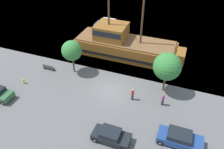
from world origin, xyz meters
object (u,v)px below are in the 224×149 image
at_px(pirate_ship, 124,45).
at_px(bench_promenade_east, 48,67).
at_px(parked_car_curb_rear, 111,136).
at_px(fire_hydrant, 24,81).
at_px(moored_boat_dockside, 110,26).
at_px(parked_car_curb_front, 180,138).
at_px(pedestrian_walking_near, 163,100).
at_px(pedestrian_walking_far, 133,94).

distance_m(pirate_ship, bench_promenade_east, 11.95).
bearing_deg(parked_car_curb_rear, fire_hydrant, 162.76).
bearing_deg(moored_boat_dockside, parked_car_curb_front, -54.47).
xyz_separation_m(fire_hydrant, pedestrian_walking_near, (18.06, 2.47, 0.41)).
bearing_deg(parked_car_curb_rear, moored_boat_dockside, 111.24).
distance_m(parked_car_curb_front, fire_hydrant, 20.70).
xyz_separation_m(fire_hydrant, pedestrian_walking_far, (14.45, 2.10, 0.42)).
bearing_deg(moored_boat_dockside, pedestrian_walking_near, -52.46).
relative_size(parked_car_curb_front, fire_hydrant, 5.73).
xyz_separation_m(pirate_ship, pedestrian_walking_near, (7.92, -9.33, -0.89)).
bearing_deg(pirate_ship, fire_hydrant, -130.66).
distance_m(parked_car_curb_rear, pedestrian_walking_far, 6.50).
relative_size(pirate_ship, pedestrian_walking_far, 10.26).
height_order(fire_hydrant, pedestrian_walking_near, pedestrian_walking_near).
bearing_deg(pedestrian_walking_far, pedestrian_walking_near, 5.82).
bearing_deg(moored_boat_dockside, parked_car_curb_rear, -68.76).
relative_size(bench_promenade_east, pedestrian_walking_near, 1.04).
relative_size(moored_boat_dockside, fire_hydrant, 8.12).
bearing_deg(pirate_ship, parked_car_curb_front, -53.63).
relative_size(parked_car_curb_front, parked_car_curb_rear, 1.14).
xyz_separation_m(pirate_ship, parked_car_curb_rear, (3.99, -16.18, -1.01)).
bearing_deg(parked_car_curb_rear, pedestrian_walking_far, 87.10).
distance_m(parked_car_curb_front, parked_car_curb_rear, 6.75).
height_order(moored_boat_dockside, pedestrian_walking_far, moored_boat_dockside).
distance_m(bench_promenade_east, pedestrian_walking_far, 13.28).
bearing_deg(pedestrian_walking_near, pedestrian_walking_far, -174.18).
height_order(moored_boat_dockside, parked_car_curb_rear, moored_boat_dockside).
height_order(parked_car_curb_rear, pedestrian_walking_far, pedestrian_walking_far).
height_order(fire_hydrant, pedestrian_walking_far, pedestrian_walking_far).
bearing_deg(pedestrian_walking_far, parked_car_curb_rear, -92.90).
xyz_separation_m(bench_promenade_east, pedestrian_walking_far, (13.15, -1.76, 0.40)).
relative_size(parked_car_curb_rear, pedestrian_walking_far, 2.33).
distance_m(parked_car_curb_front, pedestrian_walking_far, 7.56).
distance_m(parked_car_curb_rear, fire_hydrant, 14.79).
xyz_separation_m(pirate_ship, fire_hydrant, (-10.14, -11.80, -1.30)).
relative_size(parked_car_curb_front, pedestrian_walking_far, 2.66).
bearing_deg(moored_boat_dockside, fire_hydrant, -103.37).
xyz_separation_m(parked_car_curb_rear, fire_hydrant, (-14.13, 4.38, -0.28)).
relative_size(pirate_ship, moored_boat_dockside, 2.73).
xyz_separation_m(moored_boat_dockside, pedestrian_walking_far, (9.74, -17.74, 0.18)).
height_order(fire_hydrant, bench_promenade_east, bench_promenade_east).
xyz_separation_m(parked_car_curb_front, pedestrian_walking_far, (-6.11, 4.45, 0.10)).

